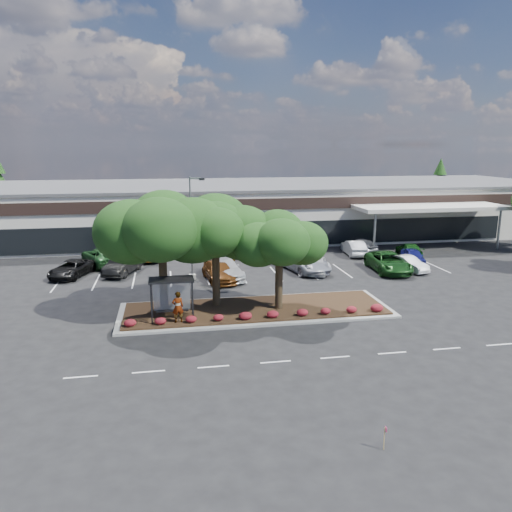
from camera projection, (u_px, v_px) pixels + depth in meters
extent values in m
plane|color=black|center=(300.00, 331.00, 29.87)|extent=(160.00, 160.00, 0.00)
cube|color=beige|center=(229.00, 210.00, 61.87)|extent=(80.00, 20.00, 6.00)
cube|color=#4E4E51|center=(229.00, 185.00, 61.19)|extent=(80.40, 20.40, 0.30)
cube|color=black|center=(241.00, 205.00, 51.82)|extent=(80.00, 0.25, 1.20)
cube|color=black|center=(241.00, 235.00, 52.52)|extent=(60.00, 0.18, 2.60)
cube|color=#AE1B0C|center=(183.00, 206.00, 50.72)|extent=(6.00, 0.12, 1.00)
cube|color=beige|center=(430.00, 207.00, 53.02)|extent=(16.00, 5.00, 0.40)
cylinder|color=gray|center=(374.00, 234.00, 50.39)|extent=(0.24, 0.24, 4.20)
cylinder|color=gray|center=(499.00, 230.00, 52.81)|extent=(0.24, 0.24, 4.20)
cube|color=#969692|center=(256.00, 310.00, 33.35)|extent=(18.00, 6.00, 0.15)
cube|color=#3B2A17|center=(256.00, 309.00, 33.32)|extent=(17.20, 5.20, 0.12)
cube|color=silver|center=(81.00, 377.00, 23.95)|extent=(1.60, 0.12, 0.01)
cube|color=silver|center=(149.00, 372.00, 24.51)|extent=(1.60, 0.12, 0.01)
cube|color=silver|center=(213.00, 367.00, 25.06)|extent=(1.60, 0.12, 0.01)
cube|color=silver|center=(276.00, 362.00, 25.61)|extent=(1.60, 0.12, 0.01)
cube|color=silver|center=(335.00, 357.00, 26.17)|extent=(1.60, 0.12, 0.01)
cube|color=silver|center=(392.00, 353.00, 26.72)|extent=(1.60, 0.12, 0.01)
cube|color=silver|center=(447.00, 349.00, 27.28)|extent=(1.60, 0.12, 0.01)
cube|color=silver|center=(499.00, 345.00, 27.83)|extent=(1.60, 0.12, 0.01)
cube|color=silver|center=(57.00, 284.00, 39.98)|extent=(0.12, 5.00, 0.01)
cube|color=silver|center=(96.00, 282.00, 40.50)|extent=(0.12, 5.00, 0.01)
cube|color=silver|center=(134.00, 280.00, 41.02)|extent=(0.12, 5.00, 0.01)
cube|color=silver|center=(171.00, 279.00, 41.54)|extent=(0.12, 5.00, 0.01)
cube|color=silver|center=(207.00, 277.00, 42.06)|extent=(0.12, 5.00, 0.01)
cube|color=silver|center=(242.00, 275.00, 42.58)|extent=(0.12, 5.00, 0.01)
cube|color=silver|center=(276.00, 274.00, 43.10)|extent=(0.12, 5.00, 0.01)
cube|color=silver|center=(310.00, 272.00, 43.61)|extent=(0.12, 5.00, 0.01)
cube|color=silver|center=(342.00, 271.00, 44.13)|extent=(0.12, 5.00, 0.01)
cube|color=silver|center=(374.00, 269.00, 44.65)|extent=(0.12, 5.00, 0.01)
cube|color=silver|center=(405.00, 268.00, 45.17)|extent=(0.12, 5.00, 0.01)
cube|color=silver|center=(436.00, 266.00, 45.69)|extent=(0.12, 5.00, 0.01)
cylinder|color=black|center=(152.00, 298.00, 31.34)|extent=(0.08, 0.08, 2.50)
cylinder|color=black|center=(192.00, 296.00, 31.77)|extent=(0.08, 0.08, 2.50)
cylinder|color=black|center=(151.00, 304.00, 30.09)|extent=(0.08, 0.08, 2.50)
cylinder|color=black|center=(193.00, 302.00, 30.53)|extent=(0.08, 0.08, 2.50)
cube|color=black|center=(171.00, 280.00, 30.65)|extent=(2.75, 1.55, 0.10)
cube|color=silver|center=(172.00, 295.00, 31.53)|extent=(2.30, 0.03, 2.00)
cube|color=black|center=(172.00, 311.00, 31.35)|extent=(2.00, 0.35, 0.06)
cone|color=#13330F|center=(439.00, 187.00, 77.03)|extent=(3.96, 3.96, 9.00)
imported|color=#594C47|center=(178.00, 307.00, 30.43)|extent=(0.79, 0.59, 1.95)
cube|color=#969692|center=(192.00, 277.00, 41.39)|extent=(0.50, 0.50, 0.40)
cylinder|color=gray|center=(191.00, 226.00, 40.46)|extent=(0.14, 0.14, 8.04)
cube|color=gray|center=(195.00, 178.00, 39.82)|extent=(0.93, 0.47, 0.14)
cube|color=black|center=(201.00, 179.00, 40.05)|extent=(0.52, 0.42, 0.18)
cube|color=tan|center=(384.00, 439.00, 18.15)|extent=(0.03, 0.03, 0.90)
cube|color=#DD3A73|center=(386.00, 429.00, 18.08)|extent=(0.02, 0.14, 0.18)
imported|color=black|center=(71.00, 269.00, 42.04)|extent=(3.80, 5.42, 1.37)
imported|color=black|center=(123.00, 264.00, 42.96)|extent=(3.36, 5.36, 1.67)
imported|color=brown|center=(219.00, 271.00, 40.87)|extent=(2.74, 5.43, 1.51)
imported|color=#BBBBBB|center=(224.00, 268.00, 41.60)|extent=(3.28, 6.04, 1.66)
imported|color=silver|center=(317.00, 265.00, 43.13)|extent=(3.02, 4.49, 1.42)
imported|color=#9FA1A9|center=(305.00, 262.00, 43.91)|extent=(4.06, 6.55, 1.69)
imported|color=#194818|center=(388.00, 262.00, 43.71)|extent=(3.18, 6.17, 1.67)
imported|color=white|center=(408.00, 264.00, 43.93)|extent=(2.62, 4.27, 1.33)
imported|color=navy|center=(413.00, 256.00, 46.77)|extent=(2.41, 4.28, 1.37)
imported|color=#1D4A1F|center=(103.00, 256.00, 46.09)|extent=(4.91, 6.52, 1.65)
imported|color=brown|center=(148.00, 253.00, 48.10)|extent=(2.65, 4.97, 1.37)
imported|color=#663002|center=(217.00, 253.00, 47.91)|extent=(3.20, 4.61, 1.44)
imported|color=#181755|center=(245.00, 249.00, 49.85)|extent=(3.16, 5.34, 1.39)
imported|color=#15441F|center=(293.00, 246.00, 51.16)|extent=(2.83, 4.55, 1.44)
imported|color=silver|center=(354.00, 248.00, 50.26)|extent=(1.99, 4.68, 1.50)
imported|color=#5A5C62|center=(361.00, 245.00, 52.10)|extent=(2.73, 4.39, 1.39)
imported|color=#124312|center=(409.00, 250.00, 49.54)|extent=(2.85, 4.93, 1.34)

